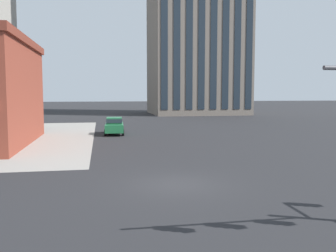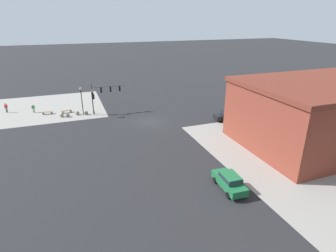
% 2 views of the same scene
% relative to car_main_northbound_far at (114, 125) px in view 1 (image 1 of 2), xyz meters
% --- Properties ---
extents(ground_plane, '(320.00, 320.00, 0.00)m').
position_rel_car_main_northbound_far_xyz_m(ground_plane, '(2.02, -20.94, -0.92)').
color(ground_plane, '#262628').
extents(car_main_northbound_far, '(2.04, 4.47, 1.68)m').
position_rel_car_main_northbound_far_xyz_m(car_main_northbound_far, '(0.00, 0.00, 0.00)').
color(car_main_northbound_far, '#1E6B3D').
rests_on(car_main_northbound_far, ground).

